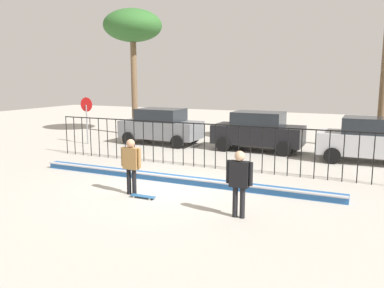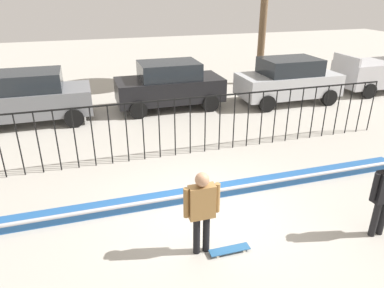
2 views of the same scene
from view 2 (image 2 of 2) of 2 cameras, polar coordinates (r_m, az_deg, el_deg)
The scene contains 8 objects.
ground_plane at distance 8.12m, azimuth 3.26°, elevation -11.41°, with size 60.00×60.00×0.00m, color #ADA89E.
bowl_coping_ledge at distance 8.69m, azimuth 1.44°, elevation -7.81°, with size 11.00×0.40×0.27m.
perimeter_fence at distance 10.39m, azimuth -2.76°, elevation 3.65°, with size 14.04×0.04×1.76m.
skateboarder at distance 6.58m, azimuth 1.57°, elevation -9.90°, with size 0.69×0.26×1.71m.
skateboard at distance 7.18m, azimuth 6.01°, elevation -16.40°, with size 0.80×0.20×0.07m.
parked_car_gray at distance 14.38m, azimuth -24.44°, elevation 6.81°, with size 4.30×2.12×1.90m.
parked_car_black at distance 14.83m, azimuth -3.63°, elevation 9.39°, with size 4.30×2.12×1.90m.
parked_car_silver at distance 16.11m, azimuth 15.10°, elevation 9.80°, with size 4.30×2.12×1.90m.
Camera 2 is at (-2.36, -6.19, 4.70)m, focal length 33.47 mm.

